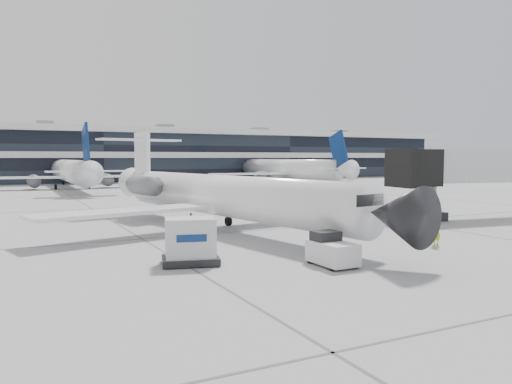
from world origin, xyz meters
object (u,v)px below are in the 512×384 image
jet_bridge (500,167)px  cargo_uld (190,242)px  regional_jet (219,194)px  baggage_tug (331,251)px  ramp_worker (435,228)px

jet_bridge → cargo_uld: jet_bridge is taller
regional_jet → cargo_uld: size_ratio=10.32×
regional_jet → jet_bridge: 23.87m
regional_jet → baggage_tug: size_ratio=12.75×
baggage_tug → cargo_uld: cargo_uld is taller
regional_jet → cargo_uld: 11.47m
regional_jet → jet_bridge: size_ratio=1.72×
jet_bridge → baggage_tug: jet_bridge is taller
ramp_worker → baggage_tug: (-8.28, -1.61, -0.32)m
regional_jet → cargo_uld: regional_jet is taller
jet_bridge → ramp_worker: (-14.93, -7.34, -3.23)m
jet_bridge → cargo_uld: bearing=-161.0°
cargo_uld → regional_jet: bearing=75.4°
ramp_worker → cargo_uld: 14.15m
regional_jet → ramp_worker: regional_jet is taller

